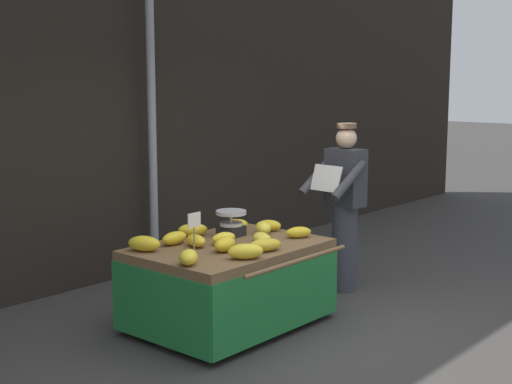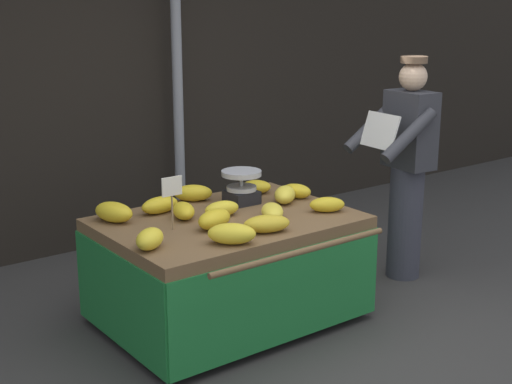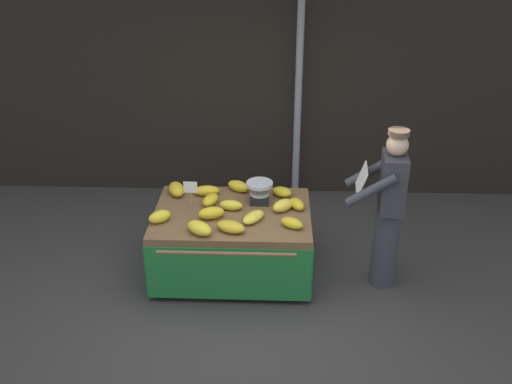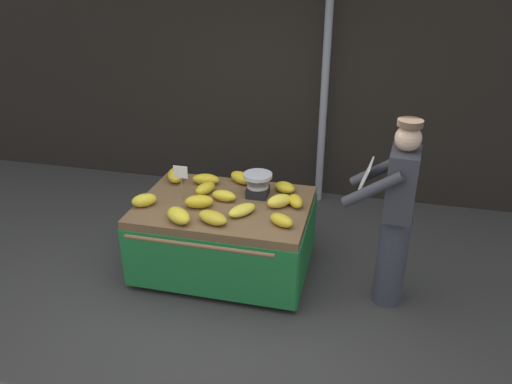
{
  "view_description": "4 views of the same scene",
  "coord_description": "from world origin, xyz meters",
  "px_view_note": "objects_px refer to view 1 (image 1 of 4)",
  "views": [
    {
      "loc": [
        -4.66,
        -3.38,
        2.15
      ],
      "look_at": [
        0.28,
        0.86,
        1.13
      ],
      "focal_mm": 50.81,
      "sensor_mm": 36.0,
      "label": 1
    },
    {
      "loc": [
        -2.79,
        -2.97,
        2.13
      ],
      "look_at": [
        -0.01,
        0.69,
        0.9
      ],
      "focal_mm": 51.07,
      "sensor_mm": 36.0,
      "label": 2
    },
    {
      "loc": [
        0.26,
        -4.34,
        3.59
      ],
      "look_at": [
        0.07,
        0.69,
        1.01
      ],
      "focal_mm": 39.95,
      "sensor_mm": 36.0,
      "label": 3
    },
    {
      "loc": [
        1.1,
        -3.23,
        2.88
      ],
      "look_at": [
        0.15,
        0.7,
        0.92
      ],
      "focal_mm": 34.92,
      "sensor_mm": 36.0,
      "label": 4
    }
  ],
  "objects_px": {
    "banana_bunch_2": "(174,238)",
    "banana_bunch_13": "(193,230)",
    "banana_bunch_1": "(269,225)",
    "banana_bunch_5": "(262,238)",
    "banana_bunch_9": "(144,244)",
    "banana_bunch_0": "(265,245)",
    "banana_cart": "(229,267)",
    "banana_bunch_6": "(299,232)",
    "weighing_scale": "(231,223)",
    "banana_bunch_12": "(225,244)",
    "banana_bunch_3": "(188,257)",
    "banana_bunch_4": "(236,224)",
    "banana_bunch_8": "(224,238)",
    "banana_bunch_7": "(246,251)",
    "banana_bunch_11": "(263,228)",
    "price_sign": "(194,224)",
    "vendor_person": "(344,206)",
    "banana_bunch_10": "(196,241)",
    "street_pole": "(152,122)"
  },
  "relations": [
    {
      "from": "banana_bunch_0",
      "to": "banana_bunch_9",
      "type": "height_order",
      "value": "banana_bunch_9"
    },
    {
      "from": "banana_bunch_3",
      "to": "banana_bunch_13",
      "type": "height_order",
      "value": "banana_bunch_3"
    },
    {
      "from": "banana_bunch_2",
      "to": "banana_bunch_8",
      "type": "height_order",
      "value": "banana_bunch_2"
    },
    {
      "from": "banana_bunch_0",
      "to": "banana_bunch_4",
      "type": "relative_size",
      "value": 1.3
    },
    {
      "from": "banana_bunch_1",
      "to": "banana_bunch_4",
      "type": "relative_size",
      "value": 0.99
    },
    {
      "from": "street_pole",
      "to": "banana_bunch_2",
      "type": "distance_m",
      "value": 1.96
    },
    {
      "from": "banana_bunch_2",
      "to": "banana_bunch_7",
      "type": "height_order",
      "value": "banana_bunch_7"
    },
    {
      "from": "weighing_scale",
      "to": "banana_bunch_4",
      "type": "bearing_deg",
      "value": 32.36
    },
    {
      "from": "banana_bunch_6",
      "to": "banana_bunch_11",
      "type": "xyz_separation_m",
      "value": [
        -0.09,
        0.34,
        0.01
      ]
    },
    {
      "from": "vendor_person",
      "to": "banana_bunch_3",
      "type": "bearing_deg",
      "value": -177.87
    },
    {
      "from": "banana_bunch_0",
      "to": "banana_bunch_12",
      "type": "xyz_separation_m",
      "value": [
        -0.22,
        0.25,
        0.01
      ]
    },
    {
      "from": "banana_bunch_8",
      "to": "banana_bunch_13",
      "type": "xyz_separation_m",
      "value": [
        0.05,
        0.43,
        0.01
      ]
    },
    {
      "from": "banana_bunch_1",
      "to": "banana_bunch_11",
      "type": "xyz_separation_m",
      "value": [
        -0.15,
        -0.05,
        0.01
      ]
    },
    {
      "from": "weighing_scale",
      "to": "banana_bunch_6",
      "type": "distance_m",
      "value": 0.62
    },
    {
      "from": "banana_cart",
      "to": "banana_bunch_6",
      "type": "relative_size",
      "value": 6.86
    },
    {
      "from": "banana_bunch_12",
      "to": "banana_bunch_13",
      "type": "relative_size",
      "value": 0.97
    },
    {
      "from": "banana_bunch_7",
      "to": "banana_bunch_3",
      "type": "bearing_deg",
      "value": 153.56
    },
    {
      "from": "banana_bunch_9",
      "to": "banana_bunch_0",
      "type": "bearing_deg",
      "value": -49.45
    },
    {
      "from": "banana_bunch_2",
      "to": "banana_bunch_13",
      "type": "xyz_separation_m",
      "value": [
        0.34,
        0.12,
        0.0
      ]
    },
    {
      "from": "banana_bunch_7",
      "to": "banana_bunch_11",
      "type": "height_order",
      "value": "banana_bunch_7"
    },
    {
      "from": "banana_bunch_10",
      "to": "banana_bunch_12",
      "type": "height_order",
      "value": "banana_bunch_12"
    },
    {
      "from": "banana_bunch_7",
      "to": "banana_bunch_13",
      "type": "relative_size",
      "value": 1.05
    },
    {
      "from": "banana_bunch_1",
      "to": "banana_bunch_2",
      "type": "relative_size",
      "value": 0.81
    },
    {
      "from": "vendor_person",
      "to": "street_pole",
      "type": "bearing_deg",
      "value": 113.93
    },
    {
      "from": "weighing_scale",
      "to": "banana_bunch_11",
      "type": "height_order",
      "value": "weighing_scale"
    },
    {
      "from": "banana_bunch_2",
      "to": "banana_bunch_5",
      "type": "height_order",
      "value": "banana_bunch_2"
    },
    {
      "from": "banana_bunch_12",
      "to": "banana_bunch_5",
      "type": "bearing_deg",
      "value": -6.03
    },
    {
      "from": "banana_bunch_2",
      "to": "banana_bunch_8",
      "type": "xyz_separation_m",
      "value": [
        0.29,
        -0.31,
        -0.0
      ]
    },
    {
      "from": "banana_bunch_6",
      "to": "banana_cart",
      "type": "bearing_deg",
      "value": 154.4
    },
    {
      "from": "banana_bunch_6",
      "to": "banana_bunch_9",
      "type": "xyz_separation_m",
      "value": [
        -1.25,
        0.66,
        0.01
      ]
    },
    {
      "from": "banana_bunch_1",
      "to": "banana_bunch_5",
      "type": "xyz_separation_m",
      "value": [
        -0.44,
        -0.28,
        -0.01
      ]
    },
    {
      "from": "street_pole",
      "to": "weighing_scale",
      "type": "height_order",
      "value": "street_pole"
    },
    {
      "from": "street_pole",
      "to": "banana_cart",
      "type": "height_order",
      "value": "street_pole"
    },
    {
      "from": "banana_bunch_12",
      "to": "banana_bunch_8",
      "type": "bearing_deg",
      "value": 45.26
    },
    {
      "from": "banana_bunch_10",
      "to": "banana_bunch_13",
      "type": "distance_m",
      "value": 0.42
    },
    {
      "from": "weighing_scale",
      "to": "vendor_person",
      "type": "xyz_separation_m",
      "value": [
        1.28,
        -0.37,
        0.02
      ]
    },
    {
      "from": "street_pole",
      "to": "banana_bunch_3",
      "type": "relative_size",
      "value": 14.37
    },
    {
      "from": "banana_cart",
      "to": "banana_bunch_7",
      "type": "bearing_deg",
      "value": -122.33
    },
    {
      "from": "banana_bunch_10",
      "to": "banana_bunch_13",
      "type": "height_order",
      "value": "banana_bunch_13"
    },
    {
      "from": "banana_bunch_0",
      "to": "banana_bunch_1",
      "type": "distance_m",
      "value": 0.82
    },
    {
      "from": "banana_bunch_7",
      "to": "banana_bunch_12",
      "type": "bearing_deg",
      "value": 74.92
    },
    {
      "from": "price_sign",
      "to": "vendor_person",
      "type": "bearing_deg",
      "value": -4.06
    },
    {
      "from": "banana_bunch_0",
      "to": "vendor_person",
      "type": "relative_size",
      "value": 0.17
    },
    {
      "from": "banana_bunch_5",
      "to": "banana_bunch_13",
      "type": "xyz_separation_m",
      "value": [
        -0.19,
        0.66,
        0.01
      ]
    },
    {
      "from": "banana_bunch_1",
      "to": "banana_bunch_5",
      "type": "bearing_deg",
      "value": -147.54
    },
    {
      "from": "banana_bunch_3",
      "to": "banana_bunch_4",
      "type": "height_order",
      "value": "banana_bunch_3"
    },
    {
      "from": "banana_cart",
      "to": "banana_bunch_2",
      "type": "height_order",
      "value": "banana_bunch_2"
    },
    {
      "from": "vendor_person",
      "to": "banana_bunch_5",
      "type": "bearing_deg",
      "value": -178.36
    },
    {
      "from": "banana_bunch_4",
      "to": "banana_bunch_8",
      "type": "xyz_separation_m",
      "value": [
        -0.53,
        -0.33,
        0.0
      ]
    },
    {
      "from": "banana_bunch_6",
      "to": "vendor_person",
      "type": "relative_size",
      "value": 0.14
    }
  ]
}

